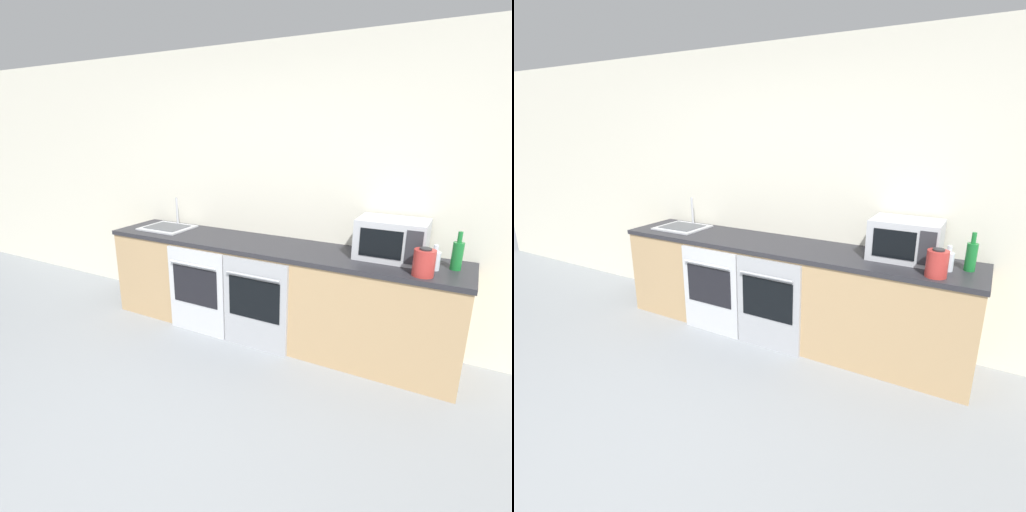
{
  "view_description": "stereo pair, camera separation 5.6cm",
  "coord_description": "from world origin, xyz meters",
  "views": [
    {
      "loc": [
        1.54,
        -1.14,
        1.86
      ],
      "look_at": [
        -0.15,
        1.94,
        0.75
      ],
      "focal_mm": 28.0,
      "sensor_mm": 36.0,
      "label": 1
    },
    {
      "loc": [
        1.59,
        -1.11,
        1.86
      ],
      "look_at": [
        -0.15,
        1.94,
        0.75
      ],
      "focal_mm": 28.0,
      "sensor_mm": 36.0,
      "label": 2
    }
  ],
  "objects": [
    {
      "name": "wall_back",
      "position": [
        0.0,
        2.28,
        1.3
      ],
      "size": [
        10.0,
        0.06,
        2.6
      ],
      "color": "silver",
      "rests_on": "ground_plane"
    },
    {
      "name": "kettle",
      "position": [
        1.3,
        1.74,
        0.98
      ],
      "size": [
        0.15,
        0.15,
        0.2
      ],
      "color": "#B2332D",
      "rests_on": "counter_back"
    },
    {
      "name": "bottle_clear",
      "position": [
        1.35,
        1.91,
        0.95
      ],
      "size": [
        0.08,
        0.08,
        0.19
      ],
      "color": "silver",
      "rests_on": "counter_back"
    },
    {
      "name": "microwave",
      "position": [
        1.02,
        2.04,
        1.04
      ],
      "size": [
        0.53,
        0.37,
        0.32
      ],
      "color": "#B7BABF",
      "rests_on": "counter_back"
    },
    {
      "name": "oven_right",
      "position": [
        0.02,
        1.62,
        0.42
      ],
      "size": [
        0.61,
        0.06,
        0.82
      ],
      "color": "#A8AAAF",
      "rests_on": "ground_plane"
    },
    {
      "name": "oven_left",
      "position": [
        -0.61,
        1.62,
        0.42
      ],
      "size": [
        0.61,
        0.06,
        0.82
      ],
      "color": "silver",
      "rests_on": "ground_plane"
    },
    {
      "name": "counter_back",
      "position": [
        0.0,
        1.94,
        0.44
      ],
      "size": [
        3.3,
        0.64,
        0.88
      ],
      "color": "tan",
      "rests_on": "ground_plane"
    },
    {
      "name": "sink",
      "position": [
        -1.22,
        1.98,
        0.9
      ],
      "size": [
        0.48,
        0.42,
        0.3
      ],
      "color": "#B7BABF",
      "rests_on": "counter_back"
    },
    {
      "name": "ground_plane",
      "position": [
        0.0,
        0.0,
        0.0
      ],
      "size": [
        16.0,
        16.0,
        0.0
      ],
      "primitive_type": "plane",
      "color": "gray"
    },
    {
      "name": "bottle_green",
      "position": [
        1.5,
        1.99,
        0.99
      ],
      "size": [
        0.08,
        0.08,
        0.29
      ],
      "color": "#19722D",
      "rests_on": "counter_back"
    }
  ]
}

